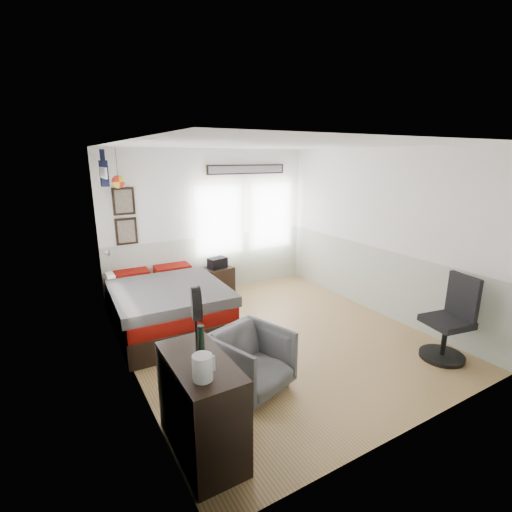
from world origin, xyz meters
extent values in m
cube|color=olive|center=(0.00, 0.00, -0.01)|extent=(4.00, 4.50, 0.01)
cube|color=white|center=(0.00, 2.25, 1.35)|extent=(4.00, 0.02, 2.70)
cube|color=white|center=(0.00, -2.25, 1.35)|extent=(4.00, 0.02, 2.70)
cube|color=white|center=(-2.00, 0.00, 1.35)|extent=(0.02, 4.50, 2.70)
cube|color=white|center=(2.00, 0.00, 1.35)|extent=(0.02, 4.50, 2.70)
cube|color=white|center=(0.00, 0.00, 2.70)|extent=(4.00, 4.50, 0.02)
cube|color=#B1B9A9|center=(0.00, 2.24, 0.55)|extent=(4.00, 0.01, 1.10)
cube|color=#B1B9A9|center=(-1.99, 0.00, 0.55)|extent=(0.01, 4.50, 1.10)
cube|color=#B1B9A9|center=(1.99, 0.00, 0.55)|extent=(0.01, 4.50, 1.10)
cube|color=silver|center=(-1.96, 0.55, 1.45)|extent=(0.03, 2.20, 1.35)
cube|color=silver|center=(0.15, 2.21, 1.40)|extent=(0.95, 0.03, 1.30)
cube|color=silver|center=(1.30, 2.21, 1.40)|extent=(0.95, 0.03, 1.30)
cube|color=black|center=(-1.55, 2.21, 1.35)|extent=(0.35, 0.03, 0.45)
cube|color=black|center=(-1.55, 2.21, 1.85)|extent=(0.35, 0.03, 0.45)
cube|color=#7F7259|center=(-1.55, 2.20, 1.35)|extent=(0.27, 0.01, 0.37)
cube|color=#7F7259|center=(-1.55, 2.20, 1.85)|extent=(0.27, 0.01, 0.37)
cube|color=black|center=(0.75, 2.21, 2.32)|extent=(1.65, 0.03, 0.18)
cube|color=gray|center=(0.75, 2.20, 2.32)|extent=(1.58, 0.01, 0.13)
cube|color=white|center=(-1.97, 1.15, 2.35)|extent=(0.02, 0.48, 0.14)
sphere|color=red|center=(-1.65, 1.95, 2.18)|extent=(0.20, 0.20, 0.20)
cube|color=black|center=(-1.25, 1.18, 0.17)|extent=(1.61, 2.24, 0.35)
cube|color=#770E03|center=(-1.25, 1.18, 0.45)|extent=(1.57, 2.20, 0.20)
cube|color=#464342|center=(-1.25, 0.94, 0.62)|extent=(1.65, 1.69, 0.15)
cube|color=#770E03|center=(-1.61, 2.06, 0.62)|extent=(0.61, 0.39, 0.15)
cube|color=#770E03|center=(-0.89, 2.06, 0.62)|extent=(0.61, 0.39, 0.15)
cube|color=black|center=(-1.74, -1.47, 0.45)|extent=(0.48, 1.00, 0.90)
imported|color=#5B5B5C|center=(-0.91, -0.90, 0.35)|extent=(0.95, 0.96, 0.70)
cube|color=black|center=(0.01, 2.05, 0.26)|extent=(0.60, 0.53, 0.52)
cylinder|color=black|center=(1.57, -1.58, 0.03)|extent=(0.56, 0.56, 0.05)
cylinder|color=black|center=(1.57, -1.58, 0.27)|extent=(0.06, 0.06, 0.43)
cube|color=black|center=(1.57, -1.58, 0.52)|extent=(0.57, 0.57, 0.09)
cube|color=black|center=(1.78, -1.62, 0.84)|extent=(0.14, 0.46, 0.56)
cylinder|color=silver|center=(-1.82, -1.75, 1.00)|extent=(0.15, 0.15, 0.21)
cube|color=silver|center=(-1.73, -1.75, 1.01)|extent=(0.02, 0.02, 0.12)
cylinder|color=black|center=(-1.67, -1.36, 1.03)|extent=(0.06, 0.06, 0.25)
cylinder|color=black|center=(-1.79, -1.57, 1.17)|extent=(0.02, 0.02, 0.53)
cylinder|color=black|center=(-1.79, -1.57, 1.45)|extent=(0.13, 0.27, 0.27)
cylinder|color=black|center=(-1.75, -1.57, 1.45)|extent=(0.10, 0.28, 0.28)
cube|color=black|center=(0.01, 2.05, 0.62)|extent=(0.37, 0.28, 0.20)
camera|label=1|loc=(-2.72, -4.12, 2.56)|focal=26.00mm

